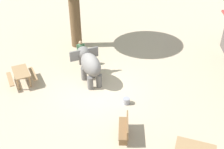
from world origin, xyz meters
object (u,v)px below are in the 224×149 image
at_px(elephant, 89,63).
at_px(person_handler, 81,51).
at_px(wooden_bench, 125,128).
at_px(feed_bucket, 126,101).
at_px(picnic_table_far, 21,74).

bearing_deg(elephant, person_handler, -5.50).
bearing_deg(wooden_bench, feed_bucket, -2.16).
bearing_deg(wooden_bench, elephant, 24.90).
relative_size(person_handler, wooden_bench, 1.14).
bearing_deg(wooden_bench, picnic_table_far, 55.97).
bearing_deg(feed_bucket, elephant, -129.86).
height_order(elephant, wooden_bench, elephant).
xyz_separation_m(person_handler, wooden_bench, (5.87, 3.16, -0.48)).
bearing_deg(wooden_bench, person_handler, 23.92).
bearing_deg(elephant, feed_bucket, -161.21).
bearing_deg(feed_bucket, person_handler, -139.53).
xyz_separation_m(wooden_bench, feed_bucket, (-2.28, -0.09, -0.31)).
bearing_deg(picnic_table_far, feed_bucket, -133.76).
xyz_separation_m(person_handler, feed_bucket, (3.60, 3.07, -0.79)).
height_order(person_handler, feed_bucket, person_handler).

